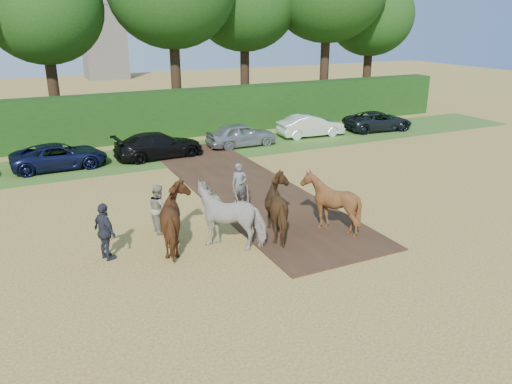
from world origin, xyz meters
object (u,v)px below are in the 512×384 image
object	(u,v)px
spectator_near	(159,208)
plough_team	(257,210)
parked_cars	(176,143)
spectator_far	(105,232)

from	to	relation	value
spectator_near	plough_team	bearing A→B (deg)	-128.54
parked_cars	plough_team	bearing A→B (deg)	-94.11
plough_team	spectator_near	bearing A→B (deg)	144.69
plough_team	parked_cars	size ratio (longest dim) A/B	0.21
spectator_far	parked_cars	bearing A→B (deg)	-48.21
spectator_far	plough_team	size ratio (longest dim) A/B	0.26
plough_team	parked_cars	xyz separation A→B (m)	(0.89, 12.33, -0.38)
spectator_far	parked_cars	size ratio (longest dim) A/B	0.05
plough_team	parked_cars	world-z (taller)	plough_team
plough_team	parked_cars	distance (m)	12.37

